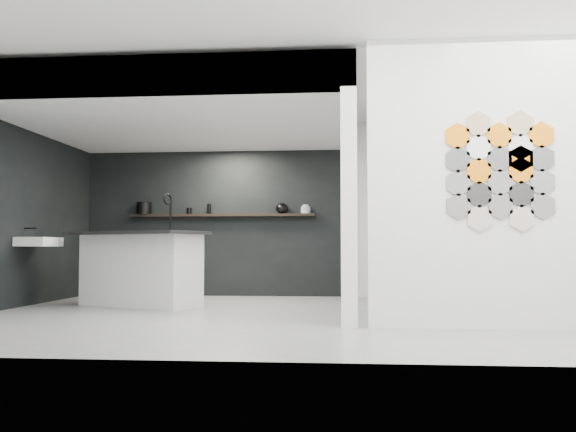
# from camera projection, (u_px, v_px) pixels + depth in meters

# --- Properties ---
(floor) EXTENTS (7.00, 6.00, 0.01)m
(floor) POSITION_uv_depth(u_px,v_px,m) (277.00, 316.00, 7.30)
(floor) COLOR slate
(partition_panel) EXTENTS (2.45, 0.15, 2.80)m
(partition_panel) POSITION_uv_depth(u_px,v_px,m) (495.00, 182.00, 6.17)
(partition_panel) COLOR silver
(partition_panel) RESTS_ON floor
(bay_clad_back) EXTENTS (4.40, 0.04, 2.35)m
(bay_clad_back) POSITION_uv_depth(u_px,v_px,m) (217.00, 223.00, 10.43)
(bay_clad_back) COLOR black
(bay_clad_back) RESTS_ON floor
(bay_clad_left) EXTENTS (0.04, 4.00, 2.35)m
(bay_clad_left) POSITION_uv_depth(u_px,v_px,m) (30.00, 218.00, 8.67)
(bay_clad_left) COLOR black
(bay_clad_left) RESTS_ON floor
(bulkhead) EXTENTS (4.40, 4.00, 0.40)m
(bulkhead) POSITION_uv_depth(u_px,v_px,m) (188.00, 114.00, 8.54)
(bulkhead) COLOR silver
(bulkhead) RESTS_ON corner_column
(corner_column) EXTENTS (0.16, 0.16, 2.35)m
(corner_column) POSITION_uv_depth(u_px,v_px,m) (349.00, 206.00, 6.29)
(corner_column) COLOR silver
(corner_column) RESTS_ON floor
(fascia_beam) EXTENTS (4.40, 0.16, 0.40)m
(fascia_beam) POSITION_uv_depth(u_px,v_px,m) (143.00, 76.00, 6.63)
(fascia_beam) COLOR silver
(fascia_beam) RESTS_ON corner_column
(wall_basin) EXTENTS (0.40, 0.60, 0.12)m
(wall_basin) POSITION_uv_depth(u_px,v_px,m) (39.00, 242.00, 8.43)
(wall_basin) COLOR silver
(wall_basin) RESTS_ON bay_clad_left
(display_shelf) EXTENTS (3.00, 0.15, 0.04)m
(display_shelf) POSITION_uv_depth(u_px,v_px,m) (222.00, 215.00, 10.32)
(display_shelf) COLOR black
(display_shelf) RESTS_ON bay_clad_back
(kitchen_island) EXTENTS (2.03, 1.53, 1.50)m
(kitchen_island) POSITION_uv_depth(u_px,v_px,m) (140.00, 268.00, 8.47)
(kitchen_island) COLOR silver
(kitchen_island) RESTS_ON floor
(stockpot) EXTENTS (0.29, 0.29, 0.20)m
(stockpot) POSITION_uv_depth(u_px,v_px,m) (144.00, 208.00, 10.44)
(stockpot) COLOR black
(stockpot) RESTS_ON display_shelf
(kettle) EXTENTS (0.25, 0.25, 0.17)m
(kettle) POSITION_uv_depth(u_px,v_px,m) (282.00, 208.00, 10.24)
(kettle) COLOR black
(kettle) RESTS_ON display_shelf
(glass_bowl) EXTENTS (0.19, 0.19, 0.11)m
(glass_bowl) POSITION_uv_depth(u_px,v_px,m) (306.00, 210.00, 10.20)
(glass_bowl) COLOR gray
(glass_bowl) RESTS_ON display_shelf
(glass_vase) EXTENTS (0.12, 0.12, 0.14)m
(glass_vase) POSITION_uv_depth(u_px,v_px,m) (306.00, 209.00, 10.21)
(glass_vase) COLOR gray
(glass_vase) RESTS_ON display_shelf
(bottle_dark) EXTENTS (0.08, 0.08, 0.16)m
(bottle_dark) POSITION_uv_depth(u_px,v_px,m) (209.00, 209.00, 10.35)
(bottle_dark) COLOR black
(bottle_dark) RESTS_ON display_shelf
(utensil_cup) EXTENTS (0.08, 0.08, 0.10)m
(utensil_cup) POSITION_uv_depth(u_px,v_px,m) (189.00, 211.00, 10.38)
(utensil_cup) COLOR black
(utensil_cup) RESTS_ON display_shelf
(hex_tile_cluster) EXTENTS (1.04, 0.02, 1.16)m
(hex_tile_cluster) POSITION_uv_depth(u_px,v_px,m) (501.00, 170.00, 6.09)
(hex_tile_cluster) COLOR #66635E
(hex_tile_cluster) RESTS_ON partition_panel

